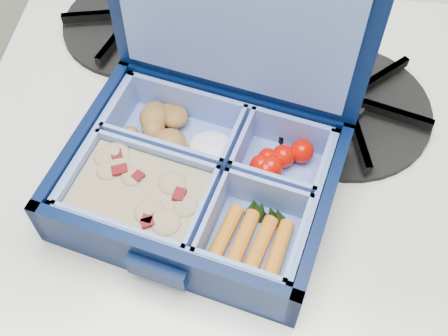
# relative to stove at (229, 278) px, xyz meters

# --- Properties ---
(stove) EXTENTS (0.56, 0.56, 0.84)m
(stove) POSITION_rel_stove_xyz_m (0.00, 0.00, 0.00)
(stove) COLOR white
(stove) RESTS_ON floor
(bento_box) EXTENTS (0.28, 0.25, 0.06)m
(bento_box) POSITION_rel_stove_xyz_m (-0.02, -0.09, 0.45)
(bento_box) COLOR #031238
(bento_box) RESTS_ON stove
(burner_grate) EXTENTS (0.24, 0.24, 0.03)m
(burner_grate) POSITION_rel_stove_xyz_m (0.12, 0.03, 0.43)
(burner_grate) COLOR black
(burner_grate) RESTS_ON stove
(burner_grate_rear) EXTENTS (0.22, 0.22, 0.02)m
(burner_grate_rear) POSITION_rel_stove_xyz_m (-0.13, 0.14, 0.43)
(burner_grate_rear) COLOR black
(burner_grate_rear) RESTS_ON stove
(fork) EXTENTS (0.07, 0.16, 0.01)m
(fork) POSITION_rel_stove_xyz_m (-0.02, 0.06, 0.42)
(fork) COLOR #BABABA
(fork) RESTS_ON stove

